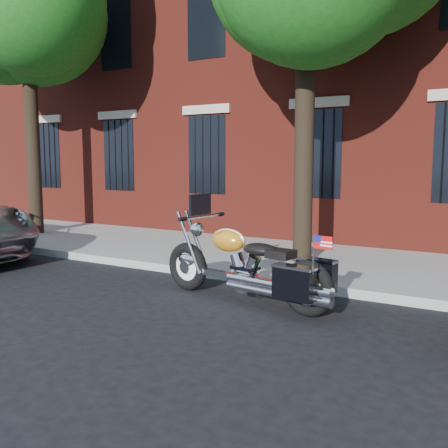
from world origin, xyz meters
The scene contains 5 objects.
ground centered at (0.00, 0.00, 0.00)m, with size 120.00×120.00×0.00m, color black.
curb centered at (0.00, 1.38, 0.07)m, with size 40.00×0.16×0.15m, color gray.
sidewalk centered at (0.00, 3.26, 0.07)m, with size 40.00×3.60×0.15m, color gray.
building centered at (0.00, 10.06, 6.00)m, with size 26.00×10.08×12.00m.
motorcycle centered at (0.75, 0.27, 0.52)m, with size 2.98×1.15×1.54m.
Camera 1 is at (3.94, -5.93, 2.05)m, focal length 40.00 mm.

